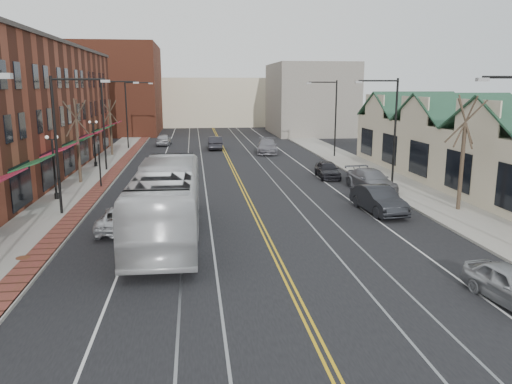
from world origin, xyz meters
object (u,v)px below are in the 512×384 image
object	(u,v)px
parked_car_a	(512,285)
parked_car_b	(378,200)
transit_bus	(167,201)
parked_car_d	(327,170)
parked_car_c	(371,180)
parked_suv	(122,218)

from	to	relation	value
parked_car_a	parked_car_b	xyz separation A→B (m)	(0.00, 13.09, 0.13)
transit_bus	parked_car_d	bearing A→B (deg)	-128.60
parked_car_c	parked_car_d	bearing A→B (deg)	101.21
transit_bus	parked_car_c	xyz separation A→B (m)	(14.30, 9.66, -1.07)
transit_bus	parked_suv	xyz separation A→B (m)	(-2.50, 1.46, -1.19)
parked_car_c	parked_suv	bearing A→B (deg)	-160.97
transit_bus	parked_car_a	bearing A→B (deg)	143.11
parked_car_b	transit_bus	bearing A→B (deg)	-170.28
transit_bus	parked_car_b	size ratio (longest dim) A/B	2.70
parked_car_a	parked_car_d	distance (m)	24.84
parked_suv	parked_car_a	world-z (taller)	parked_car_a
parked_car_b	parked_car_d	world-z (taller)	parked_car_b
transit_bus	parked_suv	world-z (taller)	transit_bus
parked_suv	parked_car_d	distance (m)	20.30
parked_car_a	parked_car_b	world-z (taller)	parked_car_b
transit_bus	parked_car_a	size ratio (longest dim) A/B	3.35
parked_car_c	parked_car_d	world-z (taller)	parked_car_c
parked_car_a	parked_car_c	size ratio (longest dim) A/B	0.74
parked_car_b	parked_car_c	world-z (taller)	parked_car_b
parked_car_b	parked_car_d	xyz separation A→B (m)	(0.00, 11.75, -0.10)
parked_car_b	parked_car_d	distance (m)	11.76
parked_car_a	parked_car_d	world-z (taller)	parked_car_d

